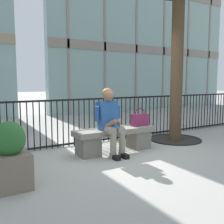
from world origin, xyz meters
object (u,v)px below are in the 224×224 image
Objects in this scene: seated_person_with_phone at (110,119)px; planter at (10,158)px; stone_bench at (115,138)px; handbag_on_bench at (140,119)px.

planter is at bearing -159.89° from seated_person_with_phone.
seated_person_with_phone is at bearing -143.61° from stone_bench.
seated_person_with_phone is at bearing 20.11° from planter.
seated_person_with_phone is 1.99m from planter.
stone_bench is 1.32× the size of seated_person_with_phone.
handbag_on_bench is 2.73m from planter.
seated_person_with_phone reaches higher than planter.
stone_bench is 4.45× the size of handbag_on_bench.
handbag_on_bench is (0.75, 0.12, -0.07)m from seated_person_with_phone.
stone_bench is 0.44m from seated_person_with_phone.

